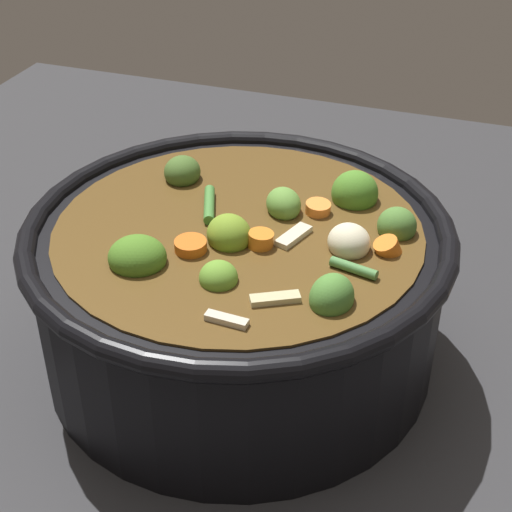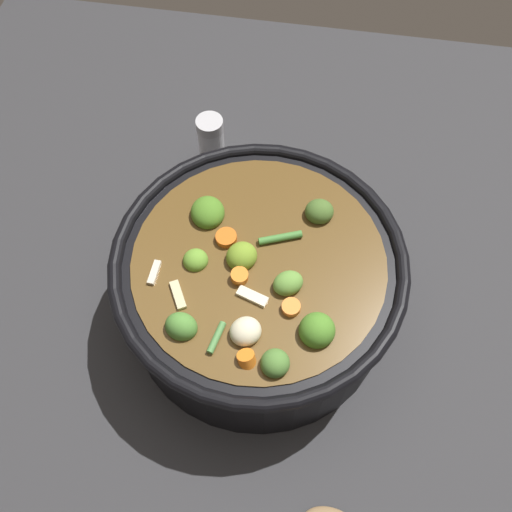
# 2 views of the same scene
# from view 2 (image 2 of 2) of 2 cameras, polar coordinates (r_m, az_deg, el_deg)

# --- Properties ---
(ground_plane) EXTENTS (1.10, 1.10, 0.00)m
(ground_plane) POSITION_cam_2_polar(r_m,az_deg,el_deg) (0.76, 0.24, -5.11)
(ground_plane) COLOR #2D2D30
(cooking_pot) EXTENTS (0.34, 0.34, 0.15)m
(cooking_pot) POSITION_cam_2_polar(r_m,az_deg,el_deg) (0.70, 0.25, -2.78)
(cooking_pot) COLOR black
(cooking_pot) RESTS_ON ground_plane
(salt_shaker) EXTENTS (0.04, 0.04, 0.09)m
(salt_shaker) POSITION_cam_2_polar(r_m,az_deg,el_deg) (0.86, -4.37, 10.99)
(salt_shaker) COLOR silver
(salt_shaker) RESTS_ON ground_plane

